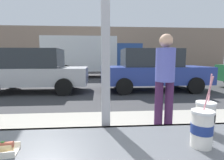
{
  "coord_description": "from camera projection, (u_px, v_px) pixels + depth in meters",
  "views": [
    {
      "loc": [
        -0.04,
        -0.97,
        1.38
      ],
      "look_at": [
        0.18,
        1.94,
        1.01
      ],
      "focal_mm": 28.47,
      "sensor_mm": 36.0,
      "label": 1
    }
  ],
  "objects": [
    {
      "name": "ground_plane",
      "position": [
        100.0,
        85.0,
        9.05
      ],
      "size": [
        60.0,
        60.0,
        0.0
      ],
      "primitive_type": "plane",
      "color": "#38383A"
    },
    {
      "name": "sidewalk_strip",
      "position": [
        102.0,
        144.0,
        2.71
      ],
      "size": [
        16.0,
        2.8,
        0.14
      ],
      "primitive_type": "cube",
      "color": "#9E998E",
      "rests_on": "ground"
    },
    {
      "name": "building_facade_far",
      "position": [
        99.0,
        49.0,
        19.32
      ],
      "size": [
        28.0,
        1.2,
        4.61
      ],
      "primitive_type": "cube",
      "color": "gray",
      "rests_on": "ground"
    },
    {
      "name": "soda_cup_left",
      "position": [
        205.0,
        116.0,
        0.97
      ],
      "size": [
        0.1,
        0.1,
        0.32
      ],
      "color": "silver",
      "rests_on": "window_counter"
    },
    {
      "name": "soda_cup_right",
      "position": [
        202.0,
        128.0,
        0.8
      ],
      "size": [
        0.1,
        0.1,
        0.33
      ],
      "color": "white",
      "rests_on": "window_counter"
    },
    {
      "name": "parked_car_silver",
      "position": [
        35.0,
        71.0,
        7.13
      ],
      "size": [
        4.16,
        1.91,
        1.73
      ],
      "color": "#BCBCC1",
      "rests_on": "ground"
    },
    {
      "name": "parked_car_blue",
      "position": [
        153.0,
        70.0,
        7.49
      ],
      "size": [
        4.44,
        1.97,
        1.74
      ],
      "color": "#283D93",
      "rests_on": "ground"
    },
    {
      "name": "box_truck",
      "position": [
        91.0,
        55.0,
        12.84
      ],
      "size": [
        6.79,
        2.44,
        2.82
      ],
      "color": "silver",
      "rests_on": "ground"
    },
    {
      "name": "pedestrian",
      "position": [
        165.0,
        76.0,
        3.0
      ],
      "size": [
        0.32,
        0.32,
        1.63
      ],
      "color": "#381B40",
      "rests_on": "sidewalk_strip"
    }
  ]
}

